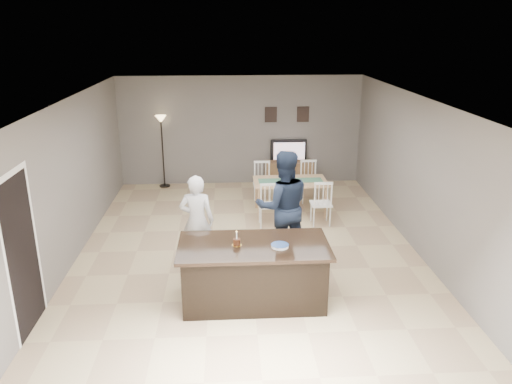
{
  "coord_description": "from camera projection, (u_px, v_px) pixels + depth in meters",
  "views": [
    {
      "loc": [
        -0.36,
        -8.25,
        3.86
      ],
      "look_at": [
        0.12,
        -0.3,
        1.18
      ],
      "focal_mm": 35.0,
      "sensor_mm": 36.0,
      "label": 1
    }
  ],
  "objects": [
    {
      "name": "dining_table",
      "position": [
        290.0,
        186.0,
        10.58
      ],
      "size": [
        1.56,
        1.76,
        0.94
      ],
      "rotation": [
        0.0,
        0.0,
        0.01
      ],
      "color": "tan",
      "rests_on": "floor"
    },
    {
      "name": "television",
      "position": [
        289.0,
        151.0,
        12.49
      ],
      "size": [
        0.91,
        0.12,
        0.53
      ],
      "primitive_type": "imported",
      "rotation": [
        0.0,
        0.0,
        3.14
      ],
      "color": "black",
      "rests_on": "tv_console"
    },
    {
      "name": "picture_frames",
      "position": [
        287.0,
        114.0,
        12.33
      ],
      "size": [
        1.1,
        0.02,
        0.38
      ],
      "color": "black",
      "rests_on": "room_shell"
    },
    {
      "name": "tv_console",
      "position": [
        289.0,
        173.0,
        12.6
      ],
      "size": [
        1.2,
        0.4,
        0.6
      ],
      "primitive_type": "cube",
      "color": "brown",
      "rests_on": "floor"
    },
    {
      "name": "woman",
      "position": [
        197.0,
        221.0,
        8.23
      ],
      "size": [
        0.6,
        0.42,
        1.57
      ],
      "primitive_type": "imported",
      "rotation": [
        0.0,
        0.0,
        3.05
      ],
      "color": "silver",
      "rests_on": "floor"
    },
    {
      "name": "birthday_cake",
      "position": [
        237.0,
        242.0,
        7.03
      ],
      "size": [
        0.14,
        0.14,
        0.22
      ],
      "color": "gold",
      "rests_on": "kitchen_island"
    },
    {
      "name": "doorway",
      "position": [
        20.0,
        241.0,
        6.31
      ],
      "size": [
        0.0,
        2.1,
        2.65
      ],
      "color": "black",
      "rests_on": "floor"
    },
    {
      "name": "floor",
      "position": [
        248.0,
        248.0,
        9.06
      ],
      "size": [
        8.0,
        8.0,
        0.0
      ],
      "primitive_type": "plane",
      "color": "tan",
      "rests_on": "ground"
    },
    {
      "name": "tv_screen_glow",
      "position": [
        289.0,
        151.0,
        12.41
      ],
      "size": [
        0.78,
        0.0,
        0.78
      ],
      "primitive_type": "plane",
      "rotation": [
        1.57,
        0.0,
        3.14
      ],
      "color": "orange",
      "rests_on": "tv_console"
    },
    {
      "name": "floor_lamp",
      "position": [
        162.0,
        132.0,
        12.09
      ],
      "size": [
        0.27,
        0.27,
        1.79
      ],
      "color": "black",
      "rests_on": "floor"
    },
    {
      "name": "room_shell",
      "position": [
        248.0,
        159.0,
        8.52
      ],
      "size": [
        8.0,
        8.0,
        8.0
      ],
      "color": "slate",
      "rests_on": "floor"
    },
    {
      "name": "kitchen_island",
      "position": [
        254.0,
        273.0,
        7.21
      ],
      "size": [
        2.15,
        1.1,
        0.9
      ],
      "color": "black",
      "rests_on": "floor"
    },
    {
      "name": "plate_stack",
      "position": [
        280.0,
        246.0,
        6.98
      ],
      "size": [
        0.25,
        0.25,
        0.04
      ],
      "color": "white",
      "rests_on": "kitchen_island"
    },
    {
      "name": "man",
      "position": [
        283.0,
        206.0,
        8.36
      ],
      "size": [
        0.98,
        0.79,
        1.93
      ],
      "primitive_type": "imported",
      "rotation": [
        0.0,
        0.0,
        3.21
      ],
      "color": "#172033",
      "rests_on": "floor"
    }
  ]
}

